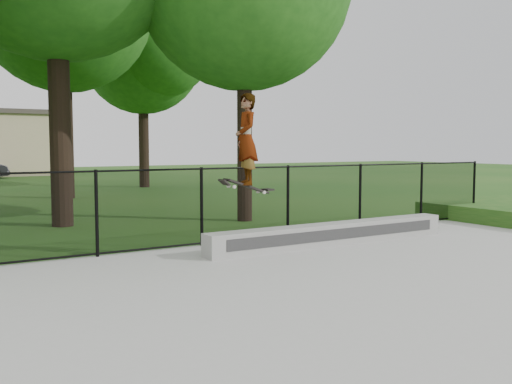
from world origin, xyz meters
The scene contains 5 objects.
ground centered at (0.00, 0.00, 0.00)m, with size 100.00×100.00×0.00m, color #1C4D15.
concrete_slab centered at (0.00, 0.00, 0.03)m, with size 14.00×12.00×0.06m, color #A7A6A2.
grind_ledge centered at (2.24, 4.70, 0.27)m, with size 5.50×0.40×0.41m, color #999995.
skater_airborne centered at (0.26, 4.68, 2.04)m, with size 0.81×0.65×1.78m.
chainlink_fence centered at (0.00, 5.90, 0.81)m, with size 16.06×0.06×1.50m.
Camera 1 is at (-4.81, -3.76, 1.96)m, focal length 40.00 mm.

